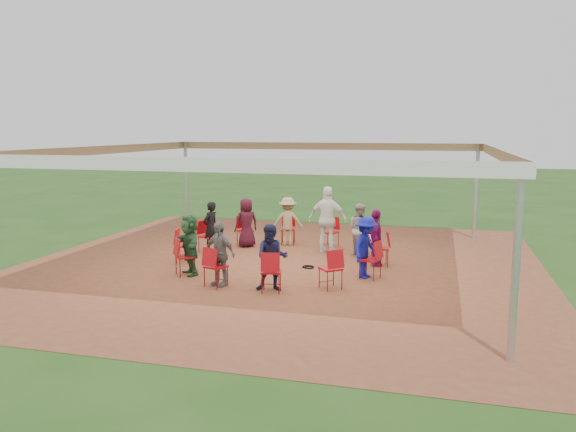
% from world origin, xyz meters
% --- Properties ---
extents(ground, '(80.00, 80.00, 0.00)m').
position_xyz_m(ground, '(0.00, 0.00, 0.00)').
color(ground, '#234916').
rests_on(ground, ground).
extents(dirt_patch, '(13.00, 13.00, 0.00)m').
position_xyz_m(dirt_patch, '(0.00, 0.00, 0.01)').
color(dirt_patch, brown).
rests_on(dirt_patch, ground).
extents(tent, '(10.33, 10.33, 3.00)m').
position_xyz_m(tent, '(0.00, 0.00, 2.37)').
color(tent, '#B2B2B7').
rests_on(tent, ground).
extents(chair_0, '(0.51, 0.50, 0.90)m').
position_xyz_m(chair_0, '(2.48, 0.49, 0.45)').
color(chair_0, '#B80C14').
rests_on(chair_0, ground).
extents(chair_1, '(0.61, 0.61, 0.90)m').
position_xyz_m(chair_1, '(1.90, 1.66, 0.45)').
color(chair_1, '#B80C14').
rests_on(chair_1, ground).
extents(chair_2, '(0.54, 0.55, 0.90)m').
position_xyz_m(chair_2, '(0.82, 2.39, 0.45)').
color(chair_2, '#B80C14').
rests_on(chair_2, ground).
extents(chair_3, '(0.50, 0.51, 0.90)m').
position_xyz_m(chair_3, '(-0.49, 2.48, 0.45)').
color(chair_3, '#B80C14').
rests_on(chair_3, ground).
extents(chair_4, '(0.61, 0.61, 0.90)m').
position_xyz_m(chair_4, '(-1.66, 1.90, 0.45)').
color(chair_4, '#B80C14').
rests_on(chair_4, ground).
extents(chair_5, '(0.55, 0.54, 0.90)m').
position_xyz_m(chair_5, '(-2.39, 0.82, 0.45)').
color(chair_5, '#B80C14').
rests_on(chair_5, ground).
extents(chair_6, '(0.51, 0.50, 0.90)m').
position_xyz_m(chair_6, '(-2.48, -0.49, 0.45)').
color(chair_6, '#B80C14').
rests_on(chair_6, ground).
extents(chair_7, '(0.61, 0.61, 0.90)m').
position_xyz_m(chair_7, '(-1.90, -1.66, 0.45)').
color(chair_7, '#B80C14').
rests_on(chair_7, ground).
extents(chair_8, '(0.54, 0.55, 0.90)m').
position_xyz_m(chair_8, '(-0.82, -2.39, 0.45)').
color(chair_8, '#B80C14').
rests_on(chair_8, ground).
extents(chair_9, '(0.50, 0.51, 0.90)m').
position_xyz_m(chair_9, '(0.49, -2.48, 0.45)').
color(chair_9, '#B80C14').
rests_on(chair_9, ground).
extents(chair_10, '(0.61, 0.61, 0.90)m').
position_xyz_m(chair_10, '(1.66, -1.90, 0.45)').
color(chair_10, '#B80C14').
rests_on(chair_10, ground).
extents(chair_11, '(0.55, 0.54, 0.90)m').
position_xyz_m(chair_11, '(2.39, -0.82, 0.45)').
color(chair_11, '#B80C14').
rests_on(chair_11, ground).
extents(person_seated_0, '(0.59, 0.91, 1.44)m').
position_xyz_m(person_seated_0, '(2.36, 0.46, 0.73)').
color(person_seated_0, '#7E0E54').
rests_on(person_seated_0, ground).
extents(person_seated_1, '(0.77, 0.79, 1.44)m').
position_xyz_m(person_seated_1, '(1.81, 1.58, 0.73)').
color(person_seated_1, '#A29D91').
rests_on(person_seated_1, ground).
extents(person_seated_2, '(1.00, 0.63, 1.44)m').
position_xyz_m(person_seated_2, '(-0.46, 2.36, 0.73)').
color(person_seated_2, tan).
rests_on(person_seated_2, ground).
extents(person_seated_3, '(0.79, 0.76, 1.44)m').
position_xyz_m(person_seated_3, '(-1.58, 1.81, 0.73)').
color(person_seated_3, '#3A0E1C').
rests_on(person_seated_3, ground).
extents(person_seated_4, '(0.50, 0.61, 1.44)m').
position_xyz_m(person_seated_4, '(-2.27, 0.78, 0.73)').
color(person_seated_4, black).
rests_on(person_seated_4, ground).
extents(person_seated_5, '(1.26, 1.34, 1.44)m').
position_xyz_m(person_seated_5, '(-1.81, -1.58, 0.73)').
color(person_seated_5, '#26512E').
rests_on(person_seated_5, ground).
extents(person_seated_6, '(0.94, 0.68, 1.44)m').
position_xyz_m(person_seated_6, '(-0.78, -2.27, 0.73)').
color(person_seated_6, slate).
rests_on(person_seated_6, ground).
extents(person_seated_7, '(0.77, 0.53, 1.44)m').
position_xyz_m(person_seated_7, '(0.46, -2.36, 0.73)').
color(person_seated_7, '#1D2047').
rests_on(person_seated_7, ground).
extents(person_seated_8, '(0.74, 1.03, 1.44)m').
position_xyz_m(person_seated_8, '(2.27, -0.78, 0.73)').
color(person_seated_8, '#111697').
rests_on(person_seated_8, ground).
extents(standing_person, '(1.14, 0.65, 1.88)m').
position_xyz_m(standing_person, '(0.89, 1.64, 0.94)').
color(standing_person, white).
rests_on(standing_person, ground).
extents(cable_coil, '(0.40, 0.40, 0.03)m').
position_xyz_m(cable_coil, '(0.77, -0.20, 0.02)').
color(cable_coil, black).
rests_on(cable_coil, ground).
extents(laptop, '(0.29, 0.34, 0.21)m').
position_xyz_m(laptop, '(2.20, 0.43, 0.67)').
color(laptop, '#B7B7BC').
rests_on(laptop, ground).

